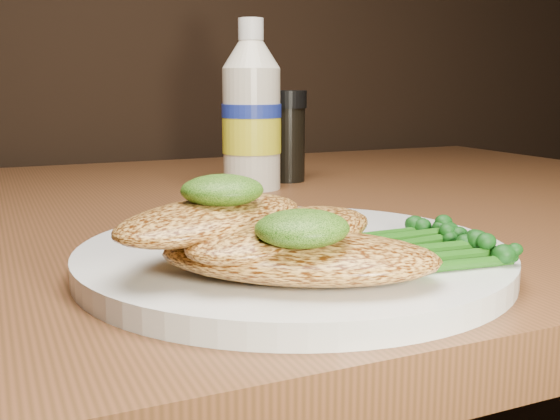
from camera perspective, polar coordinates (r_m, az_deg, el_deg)
name	(u,v)px	position (r m, az deg, el deg)	size (l,w,h in m)	color
plate	(293,257)	(0.45, 1.13, -4.05)	(0.29, 0.29, 0.01)	silver
chicken_front	(299,256)	(0.37, 1.60, -3.95)	(0.16, 0.08, 0.03)	gold
chicken_mid	(284,233)	(0.39, 0.38, -1.96)	(0.15, 0.07, 0.02)	gold
chicken_back	(214,218)	(0.40, -5.72, -0.72)	(0.14, 0.07, 0.02)	gold
pesto_front	(302,228)	(0.35, 1.91, -1.58)	(0.05, 0.05, 0.02)	#143608
pesto_back	(222,190)	(0.39, -4.99, 1.71)	(0.05, 0.05, 0.02)	#143608
broccolini_bundle	(403,240)	(0.42, 10.54, -2.56)	(0.14, 0.11, 0.02)	#1C5111
mayo_bottle	(251,105)	(0.77, -2.46, 8.96)	(0.07, 0.07, 0.19)	beige
pepper_grinder	(288,136)	(0.83, 0.68, 6.33)	(0.05, 0.05, 0.11)	black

